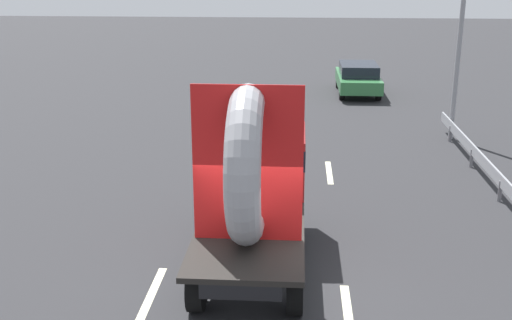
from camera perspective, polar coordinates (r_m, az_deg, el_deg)
The scene contains 9 objects.
ground_plane at distance 11.84m, azimuth 0.76°, elevation -11.93°, with size 120.00×120.00×0.00m, color #28282B.
flatbed_truck at distance 12.32m, azimuth -0.20°, elevation -1.55°, with size 2.02×5.20×3.90m.
distant_sedan at distance 29.43m, azimuth 9.25°, elevation 7.40°, with size 1.84×4.30×1.40m.
traffic_light at distance 22.00m, azimuth 18.20°, elevation 12.25°, with size 0.42×0.36×6.38m.
guardrail at distance 18.28m, azimuth 20.13°, elevation -0.42°, with size 0.10×11.15×0.71m.
lane_dash_left_near at distance 11.55m, azimuth -9.99°, elevation -13.01°, with size 2.95×0.16×0.01m, color beige.
lane_dash_left_far at distance 18.00m, azimuth -4.65°, elevation -1.39°, with size 2.92×0.16×0.01m, color beige.
lane_dash_right_near at distance 11.21m, azimuth 8.38°, elevation -13.97°, with size 2.23×0.16×0.01m, color beige.
lane_dash_right_far at distance 18.31m, azimuth 6.66°, elevation -1.12°, with size 2.06×0.16×0.01m, color beige.
Camera 1 is at (0.56, -10.29, 5.83)m, focal length 44.08 mm.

